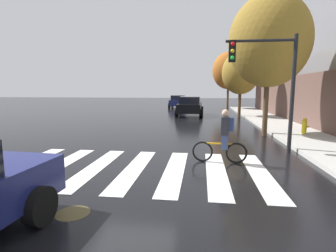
% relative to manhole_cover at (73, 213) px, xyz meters
% --- Properties ---
extents(ground_plane, '(120.00, 120.00, 0.00)m').
position_rel_manhole_cover_xyz_m(ground_plane, '(0.37, 2.81, -0.00)').
color(ground_plane, black).
extents(crosswalk_stripes, '(7.61, 4.04, 0.01)m').
position_rel_manhole_cover_xyz_m(crosswalk_stripes, '(0.46, 2.81, 0.00)').
color(crosswalk_stripes, silver).
rests_on(crosswalk_stripes, ground).
extents(manhole_cover, '(0.64, 0.64, 0.01)m').
position_rel_manhole_cover_xyz_m(manhole_cover, '(0.00, 0.00, 0.00)').
color(manhole_cover, '#473D1E').
rests_on(manhole_cover, ground).
extents(sedan_mid, '(2.34, 4.82, 1.65)m').
position_rel_manhole_cover_xyz_m(sedan_mid, '(1.39, 18.38, 0.85)').
color(sedan_mid, black).
rests_on(sedan_mid, ground).
extents(sedan_far, '(2.15, 4.46, 1.53)m').
position_rel_manhole_cover_xyz_m(sedan_far, '(-0.46, 27.84, 0.78)').
color(sedan_far, navy).
rests_on(sedan_far, ground).
extents(cyclist, '(1.71, 0.38, 1.69)m').
position_rel_manhole_cover_xyz_m(cyclist, '(3.07, 3.79, 0.84)').
color(cyclist, black).
rests_on(cyclist, ground).
extents(traffic_light_near, '(2.47, 0.28, 4.20)m').
position_rel_manhole_cover_xyz_m(traffic_light_near, '(4.76, 5.50, 2.86)').
color(traffic_light_near, black).
rests_on(traffic_light_near, ground).
extents(fire_hydrant, '(0.33, 0.22, 0.78)m').
position_rel_manhole_cover_xyz_m(fire_hydrant, '(7.32, 8.81, 0.53)').
color(fire_hydrant, gold).
rests_on(fire_hydrant, sidewalk).
extents(street_tree_near, '(3.79, 3.79, 6.74)m').
position_rel_manhole_cover_xyz_m(street_tree_near, '(5.50, 8.92, 4.55)').
color(street_tree_near, '#4C3823').
rests_on(street_tree_near, ground).
extents(street_tree_mid, '(2.98, 2.98, 5.31)m').
position_rel_manhole_cover_xyz_m(street_tree_mid, '(5.45, 17.40, 3.58)').
color(street_tree_mid, '#4C3823').
rests_on(street_tree_mid, ground).
extents(street_tree_far, '(3.62, 3.62, 6.44)m').
position_rel_manhole_cover_xyz_m(street_tree_far, '(5.36, 26.20, 4.34)').
color(street_tree_far, '#4C3823').
rests_on(street_tree_far, ground).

